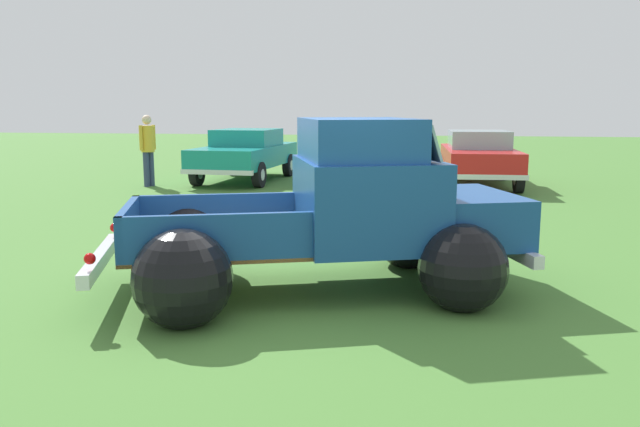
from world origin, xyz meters
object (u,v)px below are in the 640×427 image
at_px(show_car_0, 246,153).
at_px(show_car_1, 352,153).
at_px(vintage_pickup_truck, 343,223).
at_px(show_car_2, 479,156).
at_px(spectator_0, 148,145).
at_px(lane_cone_1, 131,224).
at_px(lane_cone_0, 498,227).

xyz_separation_m(show_car_0, show_car_1, (2.95, 0.33, -0.00)).
xyz_separation_m(vintage_pickup_truck, show_car_2, (2.26, 10.16, 0.02)).
height_order(vintage_pickup_truck, show_car_2, vintage_pickup_truck).
distance_m(spectator_0, lane_cone_1, 7.36).
bearing_deg(lane_cone_1, spectator_0, 112.36).
distance_m(show_car_1, spectator_0, 5.47).
bearing_deg(show_car_1, show_car_2, 87.59).
bearing_deg(lane_cone_1, show_car_1, 75.40).
distance_m(show_car_1, show_car_2, 3.42).
relative_size(vintage_pickup_truck, lane_cone_1, 7.93).
height_order(show_car_0, show_car_1, same).
relative_size(show_car_1, lane_cone_0, 7.22).
relative_size(vintage_pickup_truck, show_car_1, 1.10).
bearing_deg(show_car_2, show_car_0, -92.76).
relative_size(lane_cone_0, lane_cone_1, 1.00).
xyz_separation_m(vintage_pickup_truck, lane_cone_1, (-3.42, 1.79, -0.45)).
xyz_separation_m(show_car_1, spectator_0, (-5.07, -2.02, 0.28)).
xyz_separation_m(vintage_pickup_truck, show_car_0, (-4.08, 10.24, 0.03)).
height_order(vintage_pickup_truck, spectator_0, vintage_pickup_truck).
relative_size(show_car_0, lane_cone_0, 7.13).
bearing_deg(show_car_1, spectator_0, -63.68).
relative_size(show_car_1, lane_cone_1, 7.22).
relative_size(vintage_pickup_truck, show_car_0, 1.11).
xyz_separation_m(show_car_0, lane_cone_1, (0.66, -8.45, -0.47)).
relative_size(spectator_0, lane_cone_0, 2.92).
distance_m(show_car_1, lane_cone_1, 9.09).
xyz_separation_m(spectator_0, lane_cone_0, (8.18, -6.06, -0.75)).
distance_m(lane_cone_0, lane_cone_1, 5.44).
bearing_deg(show_car_2, spectator_0, -81.31).
distance_m(show_car_2, spectator_0, 8.62).
xyz_separation_m(lane_cone_0, lane_cone_1, (-5.39, -0.71, 0.00)).
bearing_deg(show_car_1, lane_cone_1, -9.97).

